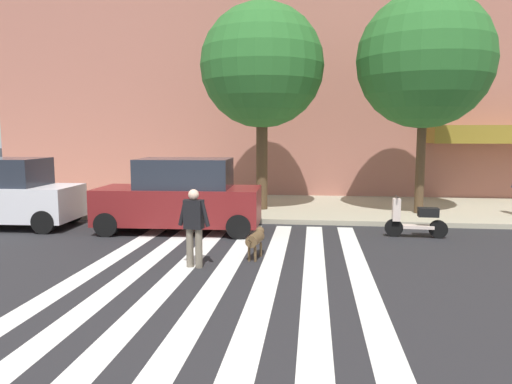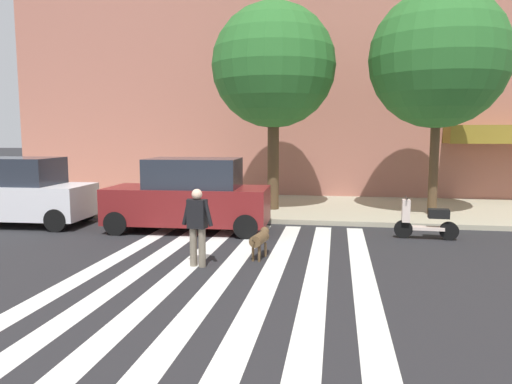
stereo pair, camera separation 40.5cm
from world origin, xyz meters
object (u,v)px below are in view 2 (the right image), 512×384
parked_car_near_curb (14,193)px  dog_on_leash (260,239)px  street_tree_middle (438,59)px  pedestrian_dog_walker (197,223)px  parked_car_behind_first (190,196)px  parked_scooter (426,221)px  street_tree_nearest (274,66)px

parked_car_near_curb → dog_on_leash: 8.50m
street_tree_middle → dog_on_leash: size_ratio=6.71×
parked_car_near_curb → pedestrian_dog_walker: size_ratio=2.92×
street_tree_middle → parked_car_behind_first: bearing=-156.1°
parked_scooter → street_tree_middle: size_ratio=0.23×
dog_on_leash → street_tree_nearest: bearing=94.9°
pedestrian_dog_walker → dog_on_leash: pedestrian_dog_walker is taller
parked_car_near_curb → street_tree_middle: 13.81m
parked_scooter → dog_on_leash: parked_scooter is taller
parked_car_near_curb → parked_car_behind_first: (5.56, -0.00, 0.03)m
parked_car_near_curb → parked_scooter: (12.04, -0.03, -0.49)m
parked_car_behind_first → street_tree_middle: (7.22, 3.20, 4.11)m
parked_car_behind_first → street_tree_nearest: 5.67m
parked_car_behind_first → dog_on_leash: parked_car_behind_first is taller
parked_car_behind_first → parked_scooter: 6.50m
parked_car_near_curb → street_tree_middle: street_tree_middle is taller
street_tree_middle → dog_on_leash: 8.90m
pedestrian_dog_walker → dog_on_leash: (1.18, 0.88, -0.48)m
dog_on_leash → parked_car_near_curb: bearing=161.3°
parked_car_near_curb → parked_scooter: size_ratio=2.93×
street_tree_nearest → dog_on_leash: 7.72m
parked_car_near_curb → parked_scooter: 12.05m
street_tree_middle → parked_car_near_curb: bearing=-166.0°
parked_scooter → parked_car_behind_first: bearing=179.7°
street_tree_nearest → dog_on_leash: size_ratio=6.59×
parked_car_behind_first → parked_scooter: parked_car_behind_first is taller
parked_car_behind_first → parked_car_near_curb: bearing=180.0°
parked_car_near_curb → street_tree_nearest: bearing=24.8°
street_tree_nearest → dog_on_leash: street_tree_nearest is taller
parked_car_near_curb → street_tree_nearest: 9.22m
parked_car_near_curb → street_tree_nearest: size_ratio=0.68×
street_tree_middle → pedestrian_dog_walker: 9.94m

